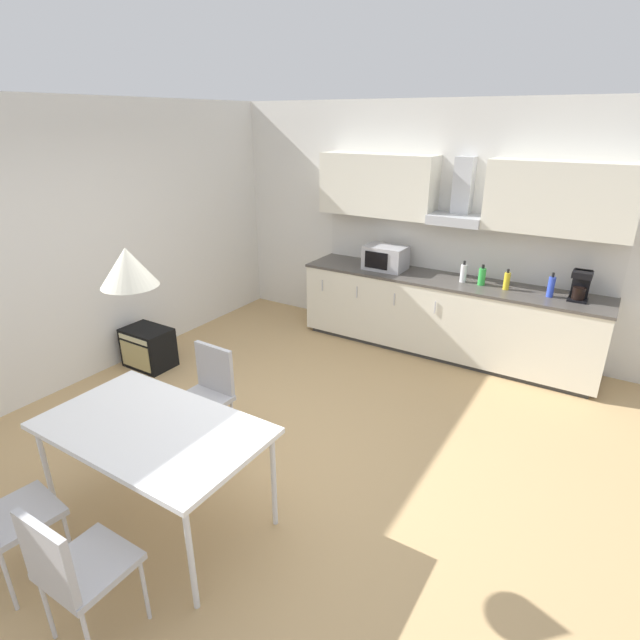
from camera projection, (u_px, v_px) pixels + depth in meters
ground_plane at (272, 453)px, 4.13m from camera, size 7.32×8.79×0.02m
wall_back at (419, 224)px, 5.94m from camera, size 5.86×0.10×2.77m
wall_left at (61, 249)px, 4.82m from camera, size 0.10×7.03×2.77m
kitchen_counter at (444, 316)px, 5.75m from camera, size 3.38×0.67×0.89m
backsplash_tile at (458, 249)px, 5.72m from camera, size 3.36×0.02×0.56m
upper_wall_cabinets at (460, 192)px, 5.35m from camera, size 3.36×0.40×0.70m
microwave at (386, 258)px, 5.90m from camera, size 0.48×0.35×0.28m
coffee_maker at (581, 285)px, 4.89m from camera, size 0.18×0.19×0.30m
bottle_white at (463, 273)px, 5.45m from camera, size 0.07×0.07×0.24m
bottle_blue at (551, 287)px, 5.00m from camera, size 0.07×0.07×0.25m
bottle_yellow at (507, 281)px, 5.21m from camera, size 0.06×0.06×0.22m
bottle_green at (482, 276)px, 5.36m from camera, size 0.08×0.08×0.23m
dining_table at (153, 432)px, 3.17m from camera, size 1.46×0.86×0.75m
chair_near_right at (72, 565)px, 2.44m from camera, size 0.40×0.40×0.87m
chair_far_left at (207, 388)px, 4.04m from camera, size 0.41×0.41×0.87m
guitar_amp at (148, 348)px, 5.48m from camera, size 0.52×0.37×0.44m
pendant_lamp at (128, 267)px, 2.76m from camera, size 0.32×0.32×0.22m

